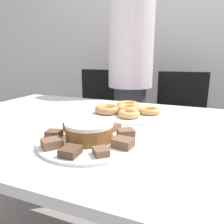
{
  "coord_description": "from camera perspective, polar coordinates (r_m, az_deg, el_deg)",
  "views": [
    {
      "loc": [
        0.32,
        -0.8,
        1.04
      ],
      "look_at": [
        0.0,
        -0.01,
        0.82
      ],
      "focal_mm": 35.0,
      "sensor_mm": 36.0,
      "label": 1
    }
  ],
  "objects": [
    {
      "name": "wall_back",
      "position": [
        2.43,
        14.96,
        20.15
      ],
      "size": [
        8.0,
        0.05,
        2.6
      ],
      "color": "silver",
      "rests_on": "ground_plane"
    },
    {
      "name": "frosted_cake",
      "position": [
        0.73,
        -5.97,
        -4.87
      ],
      "size": [
        0.16,
        0.16,
        0.06
      ],
      "color": "brown",
      "rests_on": "plate_cake"
    },
    {
      "name": "lamington_8",
      "position": [
        0.67,
        2.89,
        -8.04
      ],
      "size": [
        0.07,
        0.06,
        0.03
      ],
      "rotation": [
        0.0,
        0.0,
        6.15
      ],
      "color": "brown",
      "rests_on": "plate_cake"
    },
    {
      "name": "lamington_7",
      "position": [
        0.62,
        -2.91,
        -10.29
      ],
      "size": [
        0.06,
        0.06,
        0.02
      ],
      "rotation": [
        0.0,
        0.0,
        5.45
      ],
      "color": "brown",
      "rests_on": "plate_cake"
    },
    {
      "name": "lamington_1",
      "position": [
        0.82,
        0.26,
        -3.95
      ],
      "size": [
        0.05,
        0.06,
        0.02
      ],
      "rotation": [
        0.0,
        0.0,
        1.27
      ],
      "color": "brown",
      "rests_on": "plate_cake"
    },
    {
      "name": "donut_1",
      "position": [
        1.17,
        4.14,
        1.83
      ],
      "size": [
        0.12,
        0.12,
        0.03
      ],
      "color": "#D18E4C",
      "rests_on": "plate_donuts"
    },
    {
      "name": "donut_0",
      "position": [
        1.06,
        4.07,
        0.74
      ],
      "size": [
        0.12,
        0.12,
        0.04
      ],
      "color": "#C68447",
      "rests_on": "plate_donuts"
    },
    {
      "name": "lamington_4",
      "position": [
        0.78,
        -14.93,
        -5.56
      ],
      "size": [
        0.06,
        0.05,
        0.02
      ],
      "rotation": [
        0.0,
        0.0,
        3.36
      ],
      "color": "brown",
      "rests_on": "plate_cake"
    },
    {
      "name": "lamington_6",
      "position": [
        0.63,
        -10.8,
        -10.06
      ],
      "size": [
        0.05,
        0.06,
        0.02
      ],
      "rotation": [
        0.0,
        0.0,
        4.76
      ],
      "color": "#513828",
      "rests_on": "plate_cake"
    },
    {
      "name": "office_chair_right",
      "position": [
        1.82,
        17.18,
        -5.4
      ],
      "size": [
        0.48,
        0.48,
        0.92
      ],
      "rotation": [
        0.0,
        0.0,
        0.1
      ],
      "color": "black",
      "rests_on": "ground_plane"
    },
    {
      "name": "lamington_0",
      "position": [
        0.75,
        3.63,
        -5.55
      ],
      "size": [
        0.07,
        0.07,
        0.03
      ],
      "rotation": [
        0.0,
        0.0,
        0.57
      ],
      "color": "brown",
      "rests_on": "plate_cake"
    },
    {
      "name": "donut_4",
      "position": [
        1.07,
        9.72,
        0.37
      ],
      "size": [
        0.11,
        0.11,
        0.03
      ],
      "color": "#D18E4C",
      "rests_on": "plate_donuts"
    },
    {
      "name": "lamington_5",
      "position": [
        0.7,
        -15.4,
        -7.86
      ],
      "size": [
        0.08,
        0.08,
        0.03
      ],
      "rotation": [
        0.0,
        0.0,
        4.06
      ],
      "color": "brown",
      "rests_on": "plate_cake"
    },
    {
      "name": "table",
      "position": [
        0.94,
        -0.12,
        -8.37
      ],
      "size": [
        1.64,
        0.97,
        0.76
      ],
      "color": "silver",
      "rests_on": "ground_plane"
    },
    {
      "name": "person_standing",
      "position": [
        1.64,
        4.81,
        8.75
      ],
      "size": [
        0.32,
        0.32,
        1.66
      ],
      "color": "#383842",
      "rests_on": "ground_plane"
    },
    {
      "name": "donut_3",
      "position": [
        0.99,
        4.47,
        -0.48
      ],
      "size": [
        0.1,
        0.1,
        0.03
      ],
      "color": "tan",
      "rests_on": "plate_donuts"
    },
    {
      "name": "office_chair_left",
      "position": [
        2.01,
        -4.44,
        -2.91
      ],
      "size": [
        0.44,
        0.44,
        0.92
      ],
      "rotation": [
        0.0,
        0.0,
        -0.0
      ],
      "color": "black",
      "rests_on": "ground_plane"
    },
    {
      "name": "plate_donuts",
      "position": [
        1.07,
        4.04,
        -0.52
      ],
      "size": [
        0.36,
        0.36,
        0.01
      ],
      "color": "white",
      "rests_on": "table"
    },
    {
      "name": "plate_cake",
      "position": [
        0.74,
        -5.89,
        -7.51
      ],
      "size": [
        0.34,
        0.34,
        0.01
      ],
      "color": "white",
      "rests_on": "table"
    },
    {
      "name": "lamington_2",
      "position": [
        0.85,
        -5.19,
        -3.21
      ],
      "size": [
        0.06,
        0.06,
        0.03
      ],
      "rotation": [
        0.0,
        0.0,
        1.96
      ],
      "color": "brown",
      "rests_on": "plate_cake"
    },
    {
      "name": "lamington_3",
      "position": [
        0.83,
        -10.87,
        -3.77
      ],
      "size": [
        0.06,
        0.05,
        0.03
      ],
      "rotation": [
        0.0,
        0.0,
        2.66
      ],
      "color": "#513828",
      "rests_on": "plate_cake"
    },
    {
      "name": "donut_2",
      "position": [
        1.06,
        -1.14,
        0.72
      ],
      "size": [
        0.13,
        0.13,
        0.04
      ],
      "color": "#C68447",
      "rests_on": "plate_donuts"
    }
  ]
}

